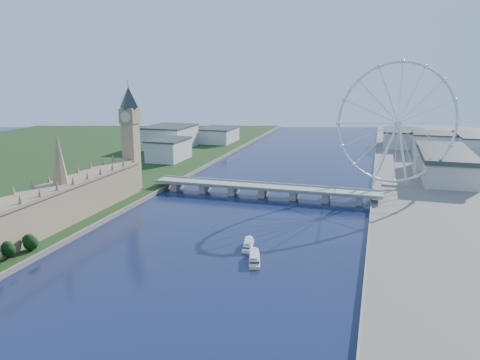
% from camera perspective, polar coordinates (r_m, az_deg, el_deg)
% --- Properties ---
extents(parliament_range, '(24.00, 200.00, 70.00)m').
position_cam_1_polar(parliament_range, '(386.50, -20.80, -2.55)').
color(parliament_range, tan).
rests_on(parliament_range, ground).
extents(big_ben, '(20.02, 20.02, 110.00)m').
position_cam_1_polar(big_ben, '(466.16, -13.26, 6.55)').
color(big_ben, tan).
rests_on(big_ben, ground).
extents(westminster_bridge, '(220.00, 22.00, 9.50)m').
position_cam_1_polar(westminster_bridge, '(449.91, 2.90, -1.11)').
color(westminster_bridge, gray).
rests_on(westminster_bridge, ground).
extents(london_eye, '(113.60, 39.12, 124.30)m').
position_cam_1_polar(london_eye, '(481.73, 18.70, 6.53)').
color(london_eye, silver).
rests_on(london_eye, ground).
extents(county_hall, '(54.00, 144.00, 35.00)m').
position_cam_1_polar(county_hall, '(570.63, 23.51, 0.18)').
color(county_hall, beige).
rests_on(county_hall, ground).
extents(city_skyline, '(505.00, 280.00, 32.00)m').
position_cam_1_polar(city_skyline, '(694.10, 11.23, 4.59)').
color(city_skyline, beige).
rests_on(city_skyline, ground).
extents(tour_boat_near, '(10.48, 26.08, 5.56)m').
position_cam_1_polar(tour_boat_near, '(321.95, 0.98, -8.22)').
color(tour_boat_near, white).
rests_on(tour_boat_near, ground).
extents(tour_boat_far, '(14.39, 28.88, 6.17)m').
position_cam_1_polar(tour_boat_far, '(299.61, 1.76, -9.91)').
color(tour_boat_far, beige).
rests_on(tour_boat_far, ground).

